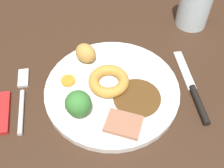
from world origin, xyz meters
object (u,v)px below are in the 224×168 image
fork (22,97)px  roast_potato_left (86,53)px  yorkshire_pudding (106,81)px  water_glass (195,5)px  knife (193,91)px  broccoli_floret (78,104)px  dinner_plate (112,90)px  carrot_coin_front (68,81)px  meat_slice_main (124,124)px

fork → roast_potato_left: bearing=-62.4°
yorkshire_pudding → water_glass: 28.84cm
water_glass → knife: bearing=-103.3°
roast_potato_left → broccoli_floret: bearing=-95.7°
dinner_plate → yorkshire_pudding: (-1.04, 0.81, 1.70)cm
broccoli_floret → knife: (21.69, 4.33, -4.07)cm
roast_potato_left → carrot_coin_front: roast_potato_left is taller
fork → knife: 32.72cm
carrot_coin_front → fork: bearing=-165.9°
meat_slice_main → carrot_coin_front: bearing=132.9°
dinner_plate → knife: (15.63, -1.25, -0.25)cm
fork → carrot_coin_front: bearing=-80.8°
dinner_plate → fork: size_ratio=1.67×
roast_potato_left → fork: 14.93cm
carrot_coin_front → roast_potato_left: bearing=57.8°
meat_slice_main → fork: 20.18cm
yorkshire_pudding → water_glass: size_ratio=0.74×
meat_slice_main → broccoli_floret: 8.36cm
fork → water_glass: water_glass is taller
dinner_plate → fork: (-17.08, -0.21, -0.31)cm
water_glass → meat_slice_main: bearing=-124.4°
dinner_plate → roast_potato_left: bearing=121.8°
knife → yorkshire_pudding: bearing=79.8°
meat_slice_main → fork: (-18.39, 8.18, -1.41)cm
dinner_plate → roast_potato_left: 9.40cm
knife → water_glass: size_ratio=1.79×
dinner_plate → yorkshire_pudding: bearing=142.0°
dinner_plate → carrot_coin_front: size_ratio=9.43×
yorkshire_pudding → knife: size_ratio=0.42×
carrot_coin_front → broccoli_floret: 8.38cm
dinner_plate → roast_potato_left: (-4.74, 7.66, 2.66)cm
broccoli_floret → water_glass: water_glass is taller
meat_slice_main → knife: bearing=26.5°
meat_slice_main → yorkshire_pudding: (-2.36, 9.20, 0.60)cm
dinner_plate → meat_slice_main: bearing=-81.1°
carrot_coin_front → knife: 24.20cm
dinner_plate → broccoli_floret: 9.09cm
dinner_plate → roast_potato_left: roast_potato_left is taller
knife → fork: bearing=85.1°
dinner_plate → carrot_coin_front: 8.62cm
dinner_plate → broccoli_floret: broccoli_floret is taller
yorkshire_pudding → fork: (-16.04, -1.02, -2.01)cm
yorkshire_pudding → fork: yorkshire_pudding is taller
carrot_coin_front → broccoli_floret: (2.25, -7.57, 2.79)cm
meat_slice_main → roast_potato_left: bearing=110.7°
yorkshire_pudding → meat_slice_main: bearing=-75.6°
dinner_plate → water_glass: bearing=43.7°
yorkshire_pudding → roast_potato_left: 7.85cm
meat_slice_main → yorkshire_pudding: yorkshire_pudding is taller
dinner_plate → water_glass: size_ratio=2.47×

